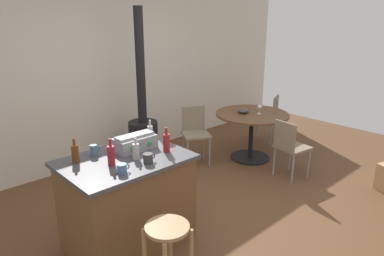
{
  "coord_description": "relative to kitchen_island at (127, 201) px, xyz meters",
  "views": [
    {
      "loc": [
        -2.76,
        -2.64,
        2.26
      ],
      "look_at": [
        0.15,
        0.49,
        0.87
      ],
      "focal_mm": 33.44,
      "sensor_mm": 36.0,
      "label": 1
    }
  ],
  "objects": [
    {
      "name": "folding_chair_left",
      "position": [
        2.5,
        -0.26,
        0.03
      ],
      "size": [
        0.45,
        0.45,
        0.85
      ],
      "color": "#7F705B",
      "rests_on": "ground_plane"
    },
    {
      "name": "wood_stove",
      "position": [
        1.27,
        1.5,
        0.09
      ],
      "size": [
        0.44,
        0.45,
        2.35
      ],
      "color": "black",
      "rests_on": "ground_plane"
    },
    {
      "name": "dining_table",
      "position": [
        2.68,
        0.55,
        0.11
      ],
      "size": [
        1.14,
        1.14,
        0.75
      ],
      "color": "black",
      "rests_on": "ground_plane"
    },
    {
      "name": "toolbox",
      "position": [
        0.21,
        0.13,
        0.54
      ],
      "size": [
        0.42,
        0.23,
        0.16
      ],
      "color": "gray",
      "rests_on": "kitchen_island"
    },
    {
      "name": "wooden_stool",
      "position": [
        -0.17,
        -0.84,
        0.03
      ],
      "size": [
        0.36,
        0.36,
        0.67
      ],
      "color": "#A37A4C",
      "rests_on": "ground_plane"
    },
    {
      "name": "bottle_4",
      "position": [
        0.07,
        -0.09,
        0.54
      ],
      "size": [
        0.06,
        0.06,
        0.21
      ],
      "color": "#B7B2AD",
      "rests_on": "kitchen_island"
    },
    {
      "name": "folding_chair_far",
      "position": [
        1.93,
        1.06,
        0.05
      ],
      "size": [
        0.55,
        0.55,
        0.87
      ],
      "color": "#7F705B",
      "rests_on": "ground_plane"
    },
    {
      "name": "cup_2",
      "position": [
        -0.2,
        -0.27,
        0.51
      ],
      "size": [
        0.12,
        0.08,
        0.09
      ],
      "color": "#4C7099",
      "rests_on": "kitchen_island"
    },
    {
      "name": "cup_1",
      "position": [
        -0.18,
        0.26,
        0.52
      ],
      "size": [
        0.11,
        0.07,
        0.11
      ],
      "color": "#4C7099",
      "rests_on": "kitchen_island"
    },
    {
      "name": "bottle_3",
      "position": [
        0.46,
        0.21,
        0.56
      ],
      "size": [
        0.06,
        0.06,
        0.24
      ],
      "color": "#B7B2AD",
      "rests_on": "kitchen_island"
    },
    {
      "name": "bottle_2",
      "position": [
        0.4,
        -0.14,
        0.56
      ],
      "size": [
        0.07,
        0.07,
        0.25
      ],
      "color": "maroon",
      "rests_on": "kitchen_island"
    },
    {
      "name": "wine_glass",
      "position": [
        2.74,
        0.46,
        0.39
      ],
      "size": [
        0.07,
        0.07,
        0.14
      ],
      "color": "silver",
      "rests_on": "dining_table"
    },
    {
      "name": "back_wall",
      "position": [
        1.08,
        2.15,
        0.88
      ],
      "size": [
        8.0,
        0.1,
        2.7
      ],
      "primitive_type": "cube",
      "color": "beige",
      "rests_on": "ground_plane"
    },
    {
      "name": "folding_chair_near",
      "position": [
        3.52,
        0.83,
        0.04
      ],
      "size": [
        0.52,
        0.52,
        0.86
      ],
      "color": "#7F705B",
      "rests_on": "ground_plane"
    },
    {
      "name": "serving_bowl",
      "position": [
        2.59,
        0.67,
        0.32
      ],
      "size": [
        0.18,
        0.18,
        0.07
      ],
      "primitive_type": "ellipsoid",
      "color": "#383838",
      "rests_on": "dining_table"
    },
    {
      "name": "bottle_1",
      "position": [
        -0.17,
        -0.05,
        0.56
      ],
      "size": [
        0.07,
        0.07,
        0.25
      ],
      "color": "maroon",
      "rests_on": "kitchen_island"
    },
    {
      "name": "ground_plane",
      "position": [
        1.08,
        -0.11,
        -0.47
      ],
      "size": [
        8.8,
        8.8,
        0.0
      ],
      "primitive_type": "plane",
      "color": "brown"
    },
    {
      "name": "kitchen_island",
      "position": [
        0.0,
        0.0,
        0.0
      ],
      "size": [
        1.19,
        0.85,
        0.93
      ],
      "color": "brown",
      "rests_on": "ground_plane"
    },
    {
      "name": "bottle_0",
      "position": [
        -0.38,
        0.22,
        0.55
      ],
      "size": [
        0.07,
        0.07,
        0.23
      ],
      "color": "#603314",
      "rests_on": "kitchen_island"
    },
    {
      "name": "cup_0",
      "position": [
        0.1,
        -0.24,
        0.51
      ],
      "size": [
        0.13,
        0.09,
        0.09
      ],
      "color": "#383838",
      "rests_on": "kitchen_island"
    }
  ]
}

